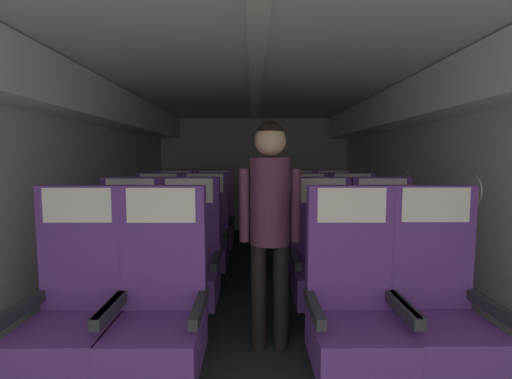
# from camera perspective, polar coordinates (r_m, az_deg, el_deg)

# --- Properties ---
(ground) EXTENTS (3.75, 6.73, 0.02)m
(ground) POSITION_cam_1_polar(r_m,az_deg,el_deg) (3.70, -0.04, -16.76)
(ground) COLOR #23282D
(fuselage_shell) EXTENTS (3.63, 6.38, 2.16)m
(fuselage_shell) POSITION_cam_1_polar(r_m,az_deg,el_deg) (3.70, -0.06, 8.22)
(fuselage_shell) COLOR silver
(fuselage_shell) RESTS_ON ground
(seat_a_left_window) EXTENTS (0.52, 0.51, 1.21)m
(seat_a_left_window) POSITION_cam_1_polar(r_m,az_deg,el_deg) (2.33, -27.41, -17.31)
(seat_a_left_window) COLOR #38383D
(seat_a_left_window) RESTS_ON ground
(seat_a_left_aisle) EXTENTS (0.52, 0.51, 1.21)m
(seat_a_left_aisle) POSITION_cam_1_polar(r_m,az_deg,el_deg) (2.15, -15.39, -18.75)
(seat_a_left_aisle) COLOR #38383D
(seat_a_left_aisle) RESTS_ON ground
(seat_a_right_aisle) EXTENTS (0.52, 0.51, 1.21)m
(seat_a_right_aisle) POSITION_cam_1_polar(r_m,az_deg,el_deg) (2.35, 27.55, -17.12)
(seat_a_right_aisle) COLOR #38383D
(seat_a_right_aisle) RESTS_ON ground
(seat_a_right_window) EXTENTS (0.52, 0.51, 1.21)m
(seat_a_right_window) POSITION_cam_1_polar(r_m,az_deg,el_deg) (2.16, 15.53, -18.69)
(seat_a_right_window) COLOR #38383D
(seat_a_right_window) RESTS_ON ground
(seat_b_left_window) EXTENTS (0.52, 0.51, 1.21)m
(seat_b_left_window) POSITION_cam_1_polar(r_m,az_deg,el_deg) (3.08, -19.92, -11.48)
(seat_b_left_window) COLOR #38383D
(seat_b_left_window) RESTS_ON ground
(seat_b_left_aisle) EXTENTS (0.52, 0.51, 1.21)m
(seat_b_left_aisle) POSITION_cam_1_polar(r_m,az_deg,el_deg) (2.97, -10.90, -11.89)
(seat_b_left_aisle) COLOR #38383D
(seat_b_left_aisle) RESTS_ON ground
(seat_b_right_aisle) EXTENTS (0.52, 0.51, 1.21)m
(seat_b_right_aisle) POSITION_cam_1_polar(r_m,az_deg,el_deg) (3.10, 20.07, -11.39)
(seat_b_right_aisle) COLOR #38383D
(seat_b_right_aisle) RESTS_ON ground
(seat_b_right_window) EXTENTS (0.52, 0.51, 1.21)m
(seat_b_right_window) POSITION_cam_1_polar(r_m,az_deg,el_deg) (2.99, 10.74, -11.80)
(seat_b_right_window) COLOR #38383D
(seat_b_right_window) RESTS_ON ground
(seat_c_left_window) EXTENTS (0.52, 0.51, 1.21)m
(seat_c_left_window) POSITION_cam_1_polar(r_m,az_deg,el_deg) (3.89, -15.66, -7.89)
(seat_c_left_window) COLOR #38383D
(seat_c_left_window) RESTS_ON ground
(seat_c_left_aisle) EXTENTS (0.52, 0.51, 1.21)m
(seat_c_left_aisle) POSITION_cam_1_polar(r_m,az_deg,el_deg) (3.81, -8.32, -8.03)
(seat_c_left_aisle) COLOR #38383D
(seat_c_left_aisle) RESTS_ON ground
(seat_c_right_aisle) EXTENTS (0.52, 0.51, 1.21)m
(seat_c_right_aisle) POSITION_cam_1_polar(r_m,az_deg,el_deg) (3.92, 15.53, -7.81)
(seat_c_right_aisle) COLOR #38383D
(seat_c_right_aisle) RESTS_ON ground
(seat_c_right_window) EXTENTS (0.52, 0.51, 1.21)m
(seat_c_right_window) POSITION_cam_1_polar(r_m,az_deg,el_deg) (3.80, 8.16, -8.06)
(seat_c_right_window) COLOR #38383D
(seat_c_right_window) RESTS_ON ground
(seat_d_left_window) EXTENTS (0.52, 0.51, 1.21)m
(seat_d_left_window) POSITION_cam_1_polar(r_m,az_deg,el_deg) (4.73, -12.96, -5.53)
(seat_d_left_window) COLOR #38383D
(seat_d_left_window) RESTS_ON ground
(seat_d_left_aisle) EXTENTS (0.52, 0.51, 1.21)m
(seat_d_left_aisle) POSITION_cam_1_polar(r_m,az_deg,el_deg) (4.66, -6.82, -5.58)
(seat_d_left_aisle) COLOR #38383D
(seat_d_left_aisle) RESTS_ON ground
(seat_d_right_aisle) EXTENTS (0.52, 0.51, 1.21)m
(seat_d_right_aisle) POSITION_cam_1_polar(r_m,az_deg,el_deg) (4.74, 12.55, -5.50)
(seat_d_right_aisle) COLOR #38383D
(seat_d_right_aisle) RESTS_ON ground
(seat_d_right_window) EXTENTS (0.52, 0.51, 1.21)m
(seat_d_right_window) POSITION_cam_1_polar(r_m,az_deg,el_deg) (4.66, 6.75, -5.60)
(seat_d_right_window) COLOR #38383D
(seat_d_right_window) RESTS_ON ground
(flight_attendant) EXTENTS (0.43, 0.28, 1.63)m
(flight_attendant) POSITION_cam_1_polar(r_m,az_deg,el_deg) (2.47, 2.29, -3.37)
(flight_attendant) COLOR black
(flight_attendant) RESTS_ON ground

